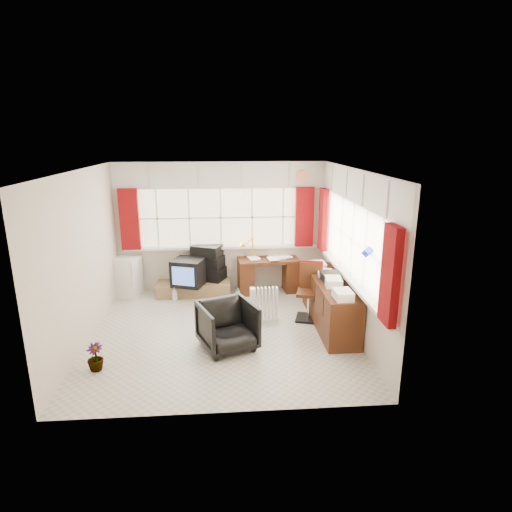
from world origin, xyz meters
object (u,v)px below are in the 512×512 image
at_px(credenza, 330,301).
at_px(crt_tv, 189,272).
at_px(radiator, 266,308).
at_px(tv_bench, 194,288).
at_px(mini_fridge, 127,276).
at_px(office_chair, 228,326).
at_px(desk, 268,273).
at_px(task_chair, 310,288).
at_px(desk_lamp, 253,243).

height_order(credenza, crt_tv, credenza).
xyz_separation_m(radiator, credenza, (1.02, -0.14, 0.15)).
relative_size(tv_bench, mini_fridge, 1.85).
relative_size(office_chair, credenza, 0.38).
xyz_separation_m(desk, mini_fridge, (-2.70, -0.02, 0.00)).
bearing_deg(desk, radiator, -97.54).
relative_size(desk, mini_fridge, 1.59).
bearing_deg(mini_fridge, desk, 0.41).
bearing_deg(task_chair, desk_lamp, 123.01).
relative_size(task_chair, credenza, 0.48).
distance_m(radiator, credenza, 1.04).
distance_m(task_chair, mini_fridge, 3.50).
xyz_separation_m(task_chair, office_chair, (-1.39, -1.00, -0.17)).
relative_size(desk_lamp, task_chair, 0.45).
distance_m(desk_lamp, tv_bench, 1.43).
bearing_deg(desk_lamp, credenza, -55.36).
relative_size(desk_lamp, office_chair, 0.58).
bearing_deg(desk, mini_fridge, -179.59).
relative_size(credenza, tv_bench, 1.43).
bearing_deg(tv_bench, desk_lamp, 5.58).
bearing_deg(mini_fridge, desk_lamp, 1.23).
height_order(desk, task_chair, task_chair).
distance_m(office_chair, tv_bench, 2.31).
bearing_deg(tv_bench, office_chair, -74.23).
height_order(task_chair, tv_bench, task_chair).
relative_size(desk_lamp, credenza, 0.22).
distance_m(radiator, tv_bench, 1.87).
relative_size(desk, tv_bench, 0.86).
height_order(office_chair, radiator, office_chair).
height_order(credenza, mini_fridge, credenza).
height_order(tv_bench, crt_tv, crt_tv).
xyz_separation_m(desk, office_chair, (-0.82, -2.29, -0.03)).
bearing_deg(office_chair, tv_bench, 84.06).
distance_m(radiator, mini_fridge, 2.89).
bearing_deg(office_chair, task_chair, 14.19).
bearing_deg(crt_tv, desk, 8.58).
bearing_deg(credenza, task_chair, 130.91).
height_order(task_chair, mini_fridge, task_chair).
xyz_separation_m(desk, radiator, (-0.19, -1.46, -0.13)).
bearing_deg(task_chair, mini_fridge, 158.69).
distance_m(desk, crt_tv, 1.54).
relative_size(task_chair, office_chair, 1.28).
bearing_deg(tv_bench, crt_tv, -115.73).
bearing_deg(desk_lamp, radiator, -85.99).
xyz_separation_m(desk, tv_bench, (-1.45, -0.08, -0.25)).
bearing_deg(office_chair, desk_lamp, 55.56).
distance_m(credenza, mini_fridge, 3.87).
height_order(radiator, credenza, credenza).
bearing_deg(desk_lamp, office_chair, -102.73).
relative_size(task_chair, mini_fridge, 1.28).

